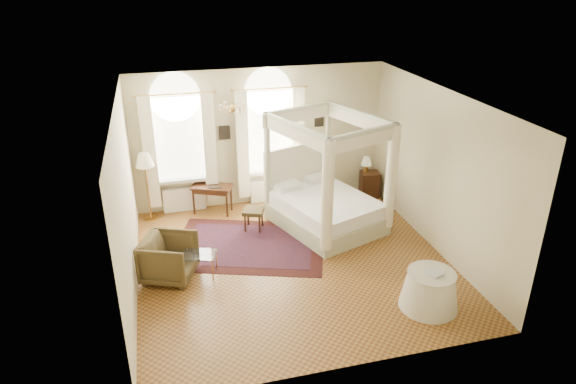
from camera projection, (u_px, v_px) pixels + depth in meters
name	position (u px, v px, depth m)	size (l,w,h in m)	color
ground	(293.00, 262.00, 10.23)	(6.00, 6.00, 0.00)	olive
room_walls	(293.00, 170.00, 9.41)	(6.00, 6.00, 6.00)	beige
window_left	(180.00, 153.00, 11.71)	(1.62, 0.27, 3.29)	white
window_right	(270.00, 145.00, 12.20)	(1.62, 0.27, 3.29)	white
chandelier	(232.00, 107.00, 9.88)	(0.51, 0.45, 0.50)	#B2833B
wall_pictures	(264.00, 128.00, 12.09)	(2.54, 0.03, 0.39)	black
canopy_bed	(327.00, 203.00, 11.39)	(2.56, 2.82, 2.53)	#B5B795
nightstand	(369.00, 184.00, 12.97)	(0.46, 0.41, 0.65)	#391E0F
nightstand_lamp	(366.00, 162.00, 12.80)	(0.26, 0.26, 0.38)	#B2833B
writing_desk	(212.00, 190.00, 12.02)	(1.03, 0.82, 0.69)	#391E0F
laptop	(215.00, 186.00, 11.91)	(0.32, 0.20, 0.03)	black
stool	(253.00, 213.00, 11.32)	(0.56, 0.56, 0.49)	#44371D
armchair	(169.00, 258.00, 9.56)	(0.91, 0.93, 0.85)	#483A1F
coffee_table	(199.00, 256.00, 9.69)	(0.75, 0.63, 0.44)	silver
floor_lamp	(145.00, 163.00, 11.39)	(0.42, 0.42, 1.61)	#B2833B
oriental_rug	(249.00, 245.00, 10.82)	(3.68, 3.13, 0.01)	#38110D
side_table	(430.00, 290.00, 8.78)	(1.01, 1.01, 0.69)	#EEE7CF
book	(429.00, 275.00, 8.56)	(0.21, 0.28, 0.03)	black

